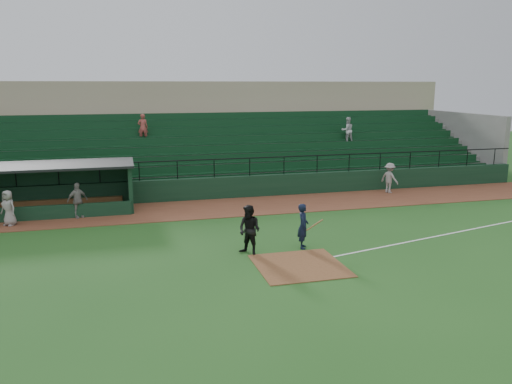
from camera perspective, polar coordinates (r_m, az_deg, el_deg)
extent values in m
plane|color=#1F501A|center=(18.78, 3.90, -7.27)|extent=(90.00, 90.00, 0.00)
cube|color=brown|center=(26.17, -1.66, -1.64)|extent=(40.00, 4.00, 0.03)
cube|color=brown|center=(17.89, 4.93, -8.24)|extent=(3.00, 3.00, 0.03)
cube|color=white|center=(23.44, 21.85, -4.18)|extent=(17.49, 4.44, 0.01)
cube|color=black|center=(28.14, -2.68, 0.54)|extent=(36.00, 0.35, 1.20)
cylinder|color=black|center=(27.87, -2.71, 3.77)|extent=(36.00, 0.06, 0.06)
cube|color=slate|center=(32.69, -4.50, 4.26)|extent=(36.00, 9.00, 3.60)
cube|color=#0F381B|center=(32.14, -4.35, 4.94)|extent=(34.56, 8.00, 4.05)
cube|color=slate|center=(39.98, 21.89, 5.29)|extent=(0.35, 9.50, 4.20)
cube|color=tan|center=(38.92, -6.26, 7.54)|extent=(38.00, 3.00, 6.40)
cube|color=slate|center=(36.91, -5.81, 8.09)|extent=(36.00, 2.00, 0.20)
imported|color=silver|center=(35.06, 10.24, 6.84)|extent=(0.86, 0.67, 1.78)
imported|color=#AA463E|center=(32.81, -12.61, 7.11)|extent=(0.62, 0.40, 1.69)
cube|color=black|center=(27.94, -22.74, 0.68)|extent=(8.50, 0.20, 2.30)
cube|color=black|center=(26.37, -13.95, 0.63)|extent=(0.20, 2.60, 2.30)
cube|color=black|center=(26.48, -23.32, 2.71)|extent=(8.90, 3.20, 0.12)
cube|color=olive|center=(27.73, -22.70, -1.30)|extent=(7.65, 0.40, 0.50)
cube|color=black|center=(25.54, -23.38, -2.21)|extent=(8.50, 0.12, 0.70)
imported|color=black|center=(19.54, 5.32, -3.83)|extent=(0.60, 0.74, 1.75)
cylinder|color=olive|center=(19.48, 6.63, -3.69)|extent=(0.79, 0.34, 0.35)
imported|color=black|center=(18.73, -0.74, -4.31)|extent=(1.13, 1.15, 1.86)
imported|color=gray|center=(30.26, 14.79, 1.54)|extent=(1.05, 1.29, 1.74)
imported|color=gray|center=(25.19, -19.45, -0.89)|extent=(1.06, 0.84, 1.67)
imported|color=gray|center=(25.02, -26.08, -1.62)|extent=(0.93, 0.88, 1.59)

